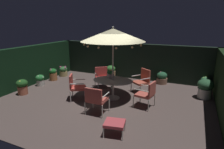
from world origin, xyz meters
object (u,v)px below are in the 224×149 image
at_px(centerpiece_planter, 110,73).
at_px(ottoman_footrest, 115,124).
at_px(patio_umbrella, 113,35).
at_px(patio_chair_southeast, 75,85).
at_px(potted_plant_right_near, 22,86).
at_px(potted_plant_back_right, 53,74).
at_px(potted_plant_left_far, 111,72).
at_px(potted_plant_back_center, 205,88).
at_px(patio_dining_table, 113,83).
at_px(potted_plant_front_corner, 205,83).
at_px(patio_chair_south, 96,98).
at_px(potted_plant_left_near, 40,80).
at_px(patio_chair_east, 102,76).
at_px(patio_chair_north, 147,93).
at_px(potted_plant_back_left, 162,78).
at_px(patio_chair_northeast, 143,80).
at_px(potted_plant_right_far, 63,71).

height_order(centerpiece_planter, ottoman_footrest, centerpiece_planter).
bearing_deg(patio_umbrella, patio_chair_southeast, -152.32).
bearing_deg(potted_plant_right_near, potted_plant_back_right, 94.72).
height_order(patio_umbrella, potted_plant_right_near, patio_umbrella).
height_order(potted_plant_left_far, potted_plant_back_right, potted_plant_left_far).
relative_size(potted_plant_back_center, potted_plant_back_right, 1.26).
distance_m(patio_dining_table, patio_chair_southeast, 1.43).
bearing_deg(potted_plant_front_corner, patio_umbrella, -140.55).
distance_m(patio_umbrella, patio_chair_south, 2.37).
bearing_deg(potted_plant_front_corner, patio_dining_table, -140.55).
bearing_deg(potted_plant_left_near, patio_chair_east, 19.91).
bearing_deg(patio_chair_north, patio_chair_south, -139.84).
bearing_deg(potted_plant_front_corner, potted_plant_back_left, -178.02).
distance_m(potted_plant_back_left, potted_plant_back_right, 5.47).
xyz_separation_m(patio_chair_north, patio_chair_south, (-1.38, -1.16, 0.01)).
bearing_deg(patio_umbrella, potted_plant_left_near, 179.48).
height_order(potted_plant_back_left, potted_plant_back_right, potted_plant_back_right).
relative_size(patio_dining_table, potted_plant_back_center, 2.03).
height_order(potted_plant_left_far, potted_plant_left_near, potted_plant_left_far).
distance_m(patio_dining_table, potted_plant_right_near, 3.77).
xyz_separation_m(potted_plant_front_corner, potted_plant_back_right, (-7.08, -1.78, 0.04)).
xyz_separation_m(patio_chair_northeast, patio_chair_east, (-1.85, -0.11, -0.03)).
height_order(potted_plant_left_far, potted_plant_back_center, potted_plant_back_center).
xyz_separation_m(patio_dining_table, potted_plant_back_center, (3.27, 1.47, -0.20)).
bearing_deg(patio_chair_north, patio_chair_east, 151.47).
bearing_deg(potted_plant_front_corner, patio_chair_east, -158.49).
bearing_deg(patio_umbrella, patio_dining_table, 8.89).
relative_size(patio_umbrella, potted_plant_back_right, 4.49).
height_order(patio_chair_south, potted_plant_back_right, patio_chair_south).
xyz_separation_m(centerpiece_planter, patio_chair_south, (0.19, -1.56, -0.41)).
relative_size(patio_dining_table, ottoman_footrest, 2.57).
distance_m(patio_chair_south, potted_plant_back_left, 4.33).
relative_size(patio_dining_table, potted_plant_left_near, 3.01).
relative_size(potted_plant_right_far, potted_plant_back_center, 0.70).
relative_size(ottoman_footrest, potted_plant_left_far, 0.91).
height_order(patio_chair_south, ottoman_footrest, patio_chair_south).
distance_m(potted_plant_front_corner, potted_plant_right_near, 7.91).
distance_m(patio_chair_southeast, potted_plant_back_right, 2.99).
bearing_deg(centerpiece_planter, ottoman_footrest, -63.29).
xyz_separation_m(patio_chair_east, potted_plant_back_center, (4.25, 0.43, -0.11)).
bearing_deg(potted_plant_left_near, potted_plant_back_right, 90.92).
bearing_deg(centerpiece_planter, patio_chair_north, -14.18).
distance_m(patio_chair_north, potted_plant_right_far, 5.59).
relative_size(patio_chair_south, potted_plant_right_near, 1.46).
bearing_deg(patio_dining_table, patio_chair_south, -88.84).
relative_size(ottoman_footrest, potted_plant_back_right, 0.99).
height_order(patio_chair_northeast, potted_plant_front_corner, patio_chair_northeast).
bearing_deg(patio_dining_table, potted_plant_back_left, 61.80).
height_order(potted_plant_left_far, potted_plant_right_near, potted_plant_left_far).
bearing_deg(potted_plant_back_center, potted_plant_left_near, -168.45).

